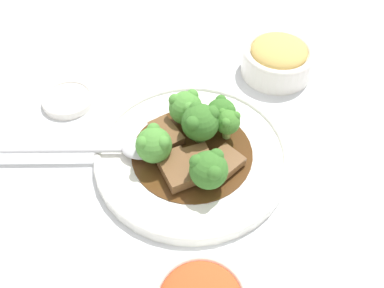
{
  "coord_description": "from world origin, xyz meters",
  "views": [
    {
      "loc": [
        -0.06,
        0.39,
        0.5
      ],
      "look_at": [
        0.0,
        0.0,
        0.03
      ],
      "focal_mm": 42.0,
      "sensor_mm": 36.0,
      "label": 1
    }
  ],
  "objects_px": {
    "broccoli_floret_5": "(228,122)",
    "side_bowl_appetizer": "(278,58)",
    "broccoli_floret_2": "(200,122)",
    "broccoli_floret_1": "(221,112)",
    "broccoli_floret_4": "(154,144)",
    "main_plate": "(192,155)",
    "serving_spoon": "(124,149)",
    "beef_strip_0": "(177,169)",
    "beef_strip_1": "(222,164)",
    "beef_strip_2": "(166,133)",
    "broccoli_floret_3": "(209,169)",
    "beef_strip_3": "(194,159)",
    "sauce_dish": "(68,99)",
    "broccoli_floret_0": "(186,107)"
  },
  "relations": [
    {
      "from": "beef_strip_2",
      "to": "broccoli_floret_2",
      "type": "distance_m",
      "value": 0.06
    },
    {
      "from": "beef_strip_1",
      "to": "broccoli_floret_3",
      "type": "distance_m",
      "value": 0.04
    },
    {
      "from": "beef_strip_0",
      "to": "broccoli_floret_4",
      "type": "height_order",
      "value": "broccoli_floret_4"
    },
    {
      "from": "beef_strip_0",
      "to": "beef_strip_1",
      "type": "bearing_deg",
      "value": -161.97
    },
    {
      "from": "main_plate",
      "to": "side_bowl_appetizer",
      "type": "xyz_separation_m",
      "value": [
        -0.11,
        -0.21,
        0.02
      ]
    },
    {
      "from": "beef_strip_3",
      "to": "sauce_dish",
      "type": "xyz_separation_m",
      "value": [
        0.22,
        -0.1,
        -0.02
      ]
    },
    {
      "from": "broccoli_floret_1",
      "to": "serving_spoon",
      "type": "distance_m",
      "value": 0.14
    },
    {
      "from": "beef_strip_3",
      "to": "broccoli_floret_5",
      "type": "bearing_deg",
      "value": -124.99
    },
    {
      "from": "broccoli_floret_5",
      "to": "side_bowl_appetizer",
      "type": "xyz_separation_m",
      "value": [
        -0.07,
        -0.17,
        -0.02
      ]
    },
    {
      "from": "broccoli_floret_2",
      "to": "side_bowl_appetizer",
      "type": "height_order",
      "value": "broccoli_floret_2"
    },
    {
      "from": "beef_strip_1",
      "to": "side_bowl_appetizer",
      "type": "height_order",
      "value": "side_bowl_appetizer"
    },
    {
      "from": "broccoli_floret_0",
      "to": "broccoli_floret_5",
      "type": "xyz_separation_m",
      "value": [
        -0.06,
        0.02,
        0.0
      ]
    },
    {
      "from": "main_plate",
      "to": "beef_strip_0",
      "type": "bearing_deg",
      "value": 70.82
    },
    {
      "from": "broccoli_floret_3",
      "to": "broccoli_floret_5",
      "type": "bearing_deg",
      "value": -99.88
    },
    {
      "from": "broccoli_floret_5",
      "to": "broccoli_floret_0",
      "type": "bearing_deg",
      "value": -18.34
    },
    {
      "from": "broccoli_floret_4",
      "to": "broccoli_floret_5",
      "type": "bearing_deg",
      "value": -149.26
    },
    {
      "from": "broccoli_floret_2",
      "to": "broccoli_floret_5",
      "type": "bearing_deg",
      "value": -164.65
    },
    {
      "from": "beef_strip_2",
      "to": "broccoli_floret_1",
      "type": "height_order",
      "value": "broccoli_floret_1"
    },
    {
      "from": "beef_strip_0",
      "to": "beef_strip_2",
      "type": "bearing_deg",
      "value": -67.06
    },
    {
      "from": "main_plate",
      "to": "serving_spoon",
      "type": "height_order",
      "value": "serving_spoon"
    },
    {
      "from": "broccoli_floret_1",
      "to": "broccoli_floret_4",
      "type": "bearing_deg",
      "value": 42.44
    },
    {
      "from": "beef_strip_3",
      "to": "beef_strip_1",
      "type": "bearing_deg",
      "value": 176.82
    },
    {
      "from": "broccoli_floret_5",
      "to": "side_bowl_appetizer",
      "type": "height_order",
      "value": "broccoli_floret_5"
    },
    {
      "from": "beef_strip_0",
      "to": "broccoli_floret_1",
      "type": "relative_size",
      "value": 1.47
    },
    {
      "from": "beef_strip_3",
      "to": "broccoli_floret_0",
      "type": "relative_size",
      "value": 1.13
    },
    {
      "from": "sauce_dish",
      "to": "beef_strip_3",
      "type": "bearing_deg",
      "value": 154.77
    },
    {
      "from": "broccoli_floret_5",
      "to": "serving_spoon",
      "type": "bearing_deg",
      "value": 20.16
    },
    {
      "from": "beef_strip_2",
      "to": "broccoli_floret_4",
      "type": "bearing_deg",
      "value": 80.39
    },
    {
      "from": "broccoli_floret_2",
      "to": "broccoli_floret_5",
      "type": "distance_m",
      "value": 0.04
    },
    {
      "from": "broccoli_floret_4",
      "to": "side_bowl_appetizer",
      "type": "height_order",
      "value": "broccoli_floret_4"
    },
    {
      "from": "broccoli_floret_4",
      "to": "serving_spoon",
      "type": "relative_size",
      "value": 0.22
    },
    {
      "from": "main_plate",
      "to": "beef_strip_1",
      "type": "bearing_deg",
      "value": 153.48
    },
    {
      "from": "beef_strip_2",
      "to": "serving_spoon",
      "type": "distance_m",
      "value": 0.06
    },
    {
      "from": "main_plate",
      "to": "side_bowl_appetizer",
      "type": "distance_m",
      "value": 0.24
    },
    {
      "from": "broccoli_floret_4",
      "to": "serving_spoon",
      "type": "xyz_separation_m",
      "value": [
        0.04,
        -0.0,
        -0.02
      ]
    },
    {
      "from": "main_plate",
      "to": "broccoli_floret_3",
      "type": "xyz_separation_m",
      "value": [
        -0.03,
        0.05,
        0.04
      ]
    },
    {
      "from": "beef_strip_2",
      "to": "broccoli_floret_3",
      "type": "bearing_deg",
      "value": 133.71
    },
    {
      "from": "broccoli_floret_0",
      "to": "broccoli_floret_2",
      "type": "xyz_separation_m",
      "value": [
        -0.03,
        0.03,
        0.01
      ]
    },
    {
      "from": "serving_spoon",
      "to": "side_bowl_appetizer",
      "type": "bearing_deg",
      "value": -132.1
    },
    {
      "from": "broccoli_floret_4",
      "to": "beef_strip_2",
      "type": "bearing_deg",
      "value": -99.61
    },
    {
      "from": "beef_strip_1",
      "to": "side_bowl_appetizer",
      "type": "distance_m",
      "value": 0.24
    },
    {
      "from": "broccoli_floret_1",
      "to": "side_bowl_appetizer",
      "type": "xyz_separation_m",
      "value": [
        -0.08,
        -0.15,
        -0.02
      ]
    },
    {
      "from": "beef_strip_0",
      "to": "sauce_dish",
      "type": "relative_size",
      "value": 0.87
    },
    {
      "from": "broccoli_floret_3",
      "to": "broccoli_floret_4",
      "type": "relative_size",
      "value": 1.03
    },
    {
      "from": "beef_strip_0",
      "to": "broccoli_floret_3",
      "type": "relative_size",
      "value": 1.3
    },
    {
      "from": "broccoli_floret_3",
      "to": "sauce_dish",
      "type": "bearing_deg",
      "value": -29.05
    },
    {
      "from": "beef_strip_2",
      "to": "broccoli_floret_2",
      "type": "height_order",
      "value": "broccoli_floret_2"
    },
    {
      "from": "main_plate",
      "to": "sauce_dish",
      "type": "bearing_deg",
      "value": -21.43
    },
    {
      "from": "broccoli_floret_2",
      "to": "serving_spoon",
      "type": "bearing_deg",
      "value": 21.85
    },
    {
      "from": "beef_strip_1",
      "to": "broccoli_floret_4",
      "type": "bearing_deg",
      "value": -0.79
    }
  ]
}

